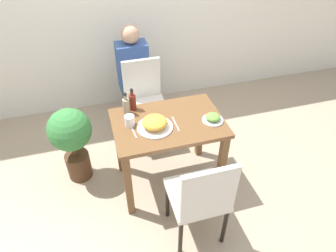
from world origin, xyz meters
The scene contains 13 objects.
ground_plane centered at (0.00, 0.00, 0.00)m, with size 16.00×16.00×0.00m, color tan.
dining_table centered at (0.00, 0.00, 0.60)m, with size 0.93×0.64×0.73m.
chair_near centered at (0.06, -0.66, 0.51)m, with size 0.42×0.42×0.90m.
chair_far centered at (-0.05, 0.72, 0.51)m, with size 0.42×0.42×0.90m.
food_plate centered at (-0.13, -0.05, 0.78)m, with size 0.30×0.30×0.10m.
side_plate centered at (0.36, -0.09, 0.76)m, with size 0.18×0.18×0.07m.
drink_cup centered at (-0.32, 0.04, 0.78)m, with size 0.08×0.08×0.09m.
sauce_bottle centered at (-0.25, 0.26, 0.81)m, with size 0.06×0.06×0.21m.
condiment_bottle centered at (-0.31, 0.21, 0.81)m, with size 0.06×0.06×0.21m.
fork_utensil centered at (-0.31, -0.05, 0.73)m, with size 0.03×0.18×0.00m.
spoon_utensil centered at (0.05, -0.05, 0.73)m, with size 0.01×0.19×0.00m.
potted_plant_left centered at (-0.82, 0.30, 0.50)m, with size 0.39×0.39×0.78m.
person_figure centered at (-0.09, 1.11, 0.58)m, with size 0.34×0.22×1.17m.
Camera 1 is at (-0.54, -1.90, 2.28)m, focal length 32.00 mm.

